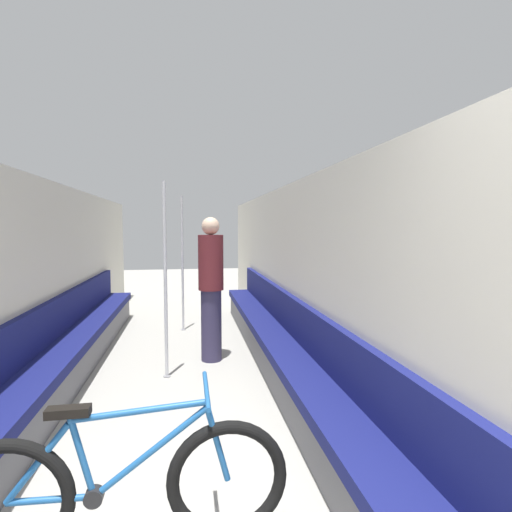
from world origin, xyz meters
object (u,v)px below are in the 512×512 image
Objects in this scene: grab_pole_near at (182,265)px; grab_pole_far at (165,283)px; bench_seat_row_left at (61,359)px; bicycle at (121,487)px; passenger_standing at (211,287)px; bench_seat_row_right at (280,348)px.

grab_pole_near and grab_pole_far have the same top height.
bicycle is (0.93, -2.22, 0.04)m from bench_seat_row_left.
passenger_standing is (0.51, 0.47, -0.12)m from grab_pole_far.
bicycle is 0.80× the size of grab_pole_far.
bench_seat_row_left is 3.09× the size of grab_pole_far.
bicycle is (-1.31, -2.22, 0.04)m from bench_seat_row_right.
grab_pole_far is at bearing 174.98° from bench_seat_row_right.
grab_pole_far is at bearing -94.37° from grab_pole_near.
grab_pole_far is at bearing -56.67° from passenger_standing.
bench_seat_row_left is at bearing -174.03° from grab_pole_far.
bicycle is at bearing -93.27° from grab_pole_near.
passenger_standing is at bearing 20.58° from bench_seat_row_left.
bicycle is at bearing -21.56° from passenger_standing.
passenger_standing reaches higher than bench_seat_row_right.
bicycle is at bearing -92.34° from grab_pole_far.
grab_pole_near is at bearing 69.91° from bicycle.
passenger_standing is (1.53, 0.57, 0.61)m from bench_seat_row_left.
bench_seat_row_right is at bearing -62.76° from grab_pole_near.
bench_seat_row_right is 3.09× the size of grab_pole_far.
bicycle is 2.43m from grab_pole_far.
bench_seat_row_right is 1.42m from grab_pole_far.
bench_seat_row_left is at bearing 95.90° from bicycle.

